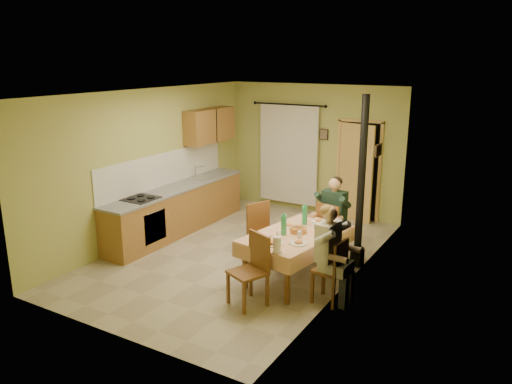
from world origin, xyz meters
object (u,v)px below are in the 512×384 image
Objects in this scene: dining_table at (296,256)px; chair_left at (264,246)px; chair_far at (331,241)px; stove_flue at (360,206)px; man_far at (333,208)px; man_right at (330,243)px; chair_near at (249,285)px; chair_right at (329,283)px.

chair_left is at bearing 166.19° from dining_table.
stove_flue is at bearing -2.03° from chair_far.
man_far is 1.00× the size of man_right.
chair_near is 2.36m from stove_flue.
chair_near is at bearing -112.23° from stove_flue.
man_right is at bearing -21.17° from dining_table.
chair_far is 0.35× the size of stove_flue.
man_far is at bearing 158.81° from chair_left.
chair_left is (-0.73, 0.32, -0.09)m from dining_table.
chair_far is at bearing -76.12° from chair_near.
dining_table is at bearing 93.07° from chair_left.
chair_right is 0.93× the size of chair_left.
stove_flue is at bearing 8.97° from chair_right.
man_right reaches higher than chair_near.
chair_right is at bearing -20.80° from dining_table.
man_far reaches higher than chair_left.
chair_right is (0.94, 0.63, -0.00)m from chair_near.
stove_flue is (-0.08, 1.45, 0.15)m from man_right.
chair_right is 1.63m from stove_flue.
man_right is 0.50× the size of stove_flue.
dining_table is 1.37× the size of man_far.
man_right is (0.58, -1.55, 0.00)m from man_far.
chair_near is at bearing -91.30° from dining_table.
man_far is at bearing 26.01° from chair_right.
chair_right is 0.59m from man_right.
stove_flue reaches higher than man_far.
chair_near reaches higher than dining_table.
man_far is (0.35, 2.18, 0.59)m from chair_near.
man_far is 1.65m from man_right.
chair_far is at bearing 92.07° from dining_table.
chair_left is 1.33m from man_far.
stove_flue reaches higher than chair_right.
chair_left is at bearing 67.98° from man_right.
chair_near is 1.13m from chair_right.
chair_left is 0.36× the size of stove_flue.
chair_far is at bearing 25.86° from man_right.
chair_near is at bearing 129.27° from man_right.
man_far reaches higher than chair_right.
chair_left reaches higher than dining_table.
stove_flue is at bearing -89.10° from chair_near.
chair_near is 0.73× the size of man_far.
man_right is at bearing -122.84° from chair_near.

